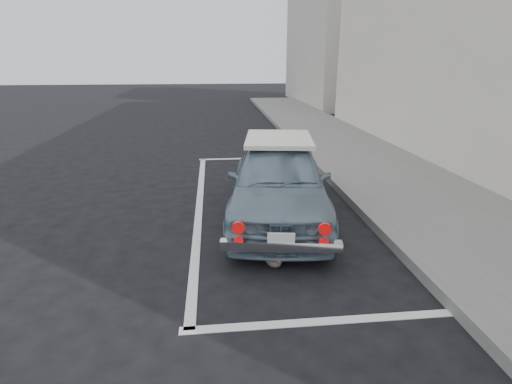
# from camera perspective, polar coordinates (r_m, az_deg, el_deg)

# --- Properties ---
(ground) EXTENTS (80.00, 80.00, 0.00)m
(ground) POSITION_cam_1_polar(r_m,az_deg,el_deg) (4.62, 2.41, -14.70)
(ground) COLOR black
(ground) RESTS_ON ground
(sidewalk) EXTENTS (2.80, 40.00, 0.15)m
(sidewalk) POSITION_cam_1_polar(r_m,az_deg,el_deg) (7.37, 25.41, -2.81)
(sidewalk) COLOR slate
(sidewalk) RESTS_ON ground
(building_far) EXTENTS (3.50, 10.00, 8.00)m
(building_far) POSITION_cam_1_polar(r_m,az_deg,el_deg) (24.85, 10.93, 21.62)
(building_far) COLOR #B5AFA4
(building_far) RESTS_ON ground
(pline_rear) EXTENTS (3.00, 0.12, 0.01)m
(pline_rear) POSITION_cam_1_polar(r_m,az_deg,el_deg) (4.31, 10.35, -17.68)
(pline_rear) COLOR silver
(pline_rear) RESTS_ON ground
(pline_front) EXTENTS (3.00, 0.12, 0.01)m
(pline_front) POSITION_cam_1_polar(r_m,az_deg,el_deg) (10.68, -0.02, 4.85)
(pline_front) COLOR silver
(pline_front) RESTS_ON ground
(pline_side) EXTENTS (0.12, 7.00, 0.01)m
(pline_side) POSITION_cam_1_polar(r_m,az_deg,el_deg) (7.28, -8.10, -1.97)
(pline_side) COLOR silver
(pline_side) RESTS_ON ground
(retro_coupe) EXTENTS (2.08, 4.05, 1.32)m
(retro_coupe) POSITION_cam_1_polar(r_m,az_deg,el_deg) (6.54, 3.23, 1.93)
(retro_coupe) COLOR gray
(retro_coupe) RESTS_ON ground
(cat) EXTENTS (0.28, 0.40, 0.22)m
(cat) POSITION_cam_1_polar(r_m,az_deg,el_deg) (5.16, 2.57, -9.58)
(cat) COLOR #6E6354
(cat) RESTS_ON ground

